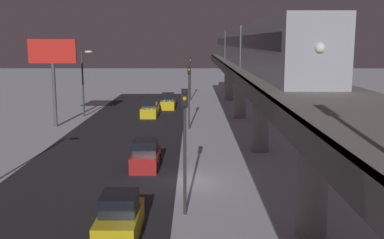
# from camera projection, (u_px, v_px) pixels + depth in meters

# --- Properties ---
(ground_plane) EXTENTS (240.00, 240.00, 0.00)m
(ground_plane) POSITION_uv_depth(u_px,v_px,m) (183.00, 181.00, 28.49)
(ground_plane) COLOR silver
(avenue_asphalt) EXTENTS (11.00, 95.75, 0.01)m
(avenue_asphalt) POSITION_uv_depth(u_px,v_px,m) (90.00, 181.00, 28.51)
(avenue_asphalt) COLOR #28282D
(avenue_asphalt) RESTS_ON ground_plane
(elevated_railway) EXTENTS (5.00, 95.75, 6.55)m
(elevated_railway) POSITION_uv_depth(u_px,v_px,m) (279.00, 91.00, 27.50)
(elevated_railway) COLOR gray
(elevated_railway) RESTS_ON ground_plane
(subway_train) EXTENTS (2.94, 55.47, 3.40)m
(subway_train) POSITION_uv_depth(u_px,v_px,m) (245.00, 45.00, 46.27)
(subway_train) COLOR #999EA8
(subway_train) RESTS_ON elevated_railway
(sedan_red) EXTENTS (1.91, 4.16, 1.97)m
(sedan_red) POSITION_uv_depth(u_px,v_px,m) (146.00, 156.00, 31.52)
(sedan_red) COLOR #A51E1E
(sedan_red) RESTS_ON ground_plane
(sedan_yellow) EXTENTS (1.80, 4.00, 1.97)m
(sedan_yellow) POSITION_uv_depth(u_px,v_px,m) (120.00, 219.00, 20.40)
(sedan_yellow) COLOR gold
(sedan_yellow) RESTS_ON ground_plane
(sedan_yellow_2) EXTENTS (1.80, 4.73, 1.97)m
(sedan_yellow_2) POSITION_uv_depth(u_px,v_px,m) (150.00, 109.00, 53.22)
(sedan_yellow_2) COLOR gold
(sedan_yellow_2) RESTS_ON ground_plane
(sedan_yellow_3) EXTENTS (1.80, 4.68, 1.97)m
(sedan_yellow_3) POSITION_uv_depth(u_px,v_px,m) (168.00, 102.00, 59.48)
(sedan_yellow_3) COLOR gold
(sedan_yellow_3) RESTS_ON ground_plane
(traffic_light_near) EXTENTS (0.32, 0.44, 6.40)m
(traffic_light_near) POSITION_uv_depth(u_px,v_px,m) (185.00, 134.00, 22.31)
(traffic_light_near) COLOR #2D2D2D
(traffic_light_near) RESTS_ON ground_plane
(traffic_light_mid) EXTENTS (0.32, 0.44, 6.40)m
(traffic_light_mid) POSITION_uv_depth(u_px,v_px,m) (189.00, 87.00, 44.62)
(traffic_light_mid) COLOR #2D2D2D
(traffic_light_mid) RESTS_ON ground_plane
(traffic_light_far) EXTENTS (0.32, 0.44, 6.40)m
(traffic_light_far) POSITION_uv_depth(u_px,v_px,m) (190.00, 72.00, 66.94)
(traffic_light_far) COLOR #2D2D2D
(traffic_light_far) RESTS_ON ground_plane
(commercial_billboard) EXTENTS (4.80, 0.36, 8.90)m
(commercial_billboard) POSITION_uv_depth(u_px,v_px,m) (53.00, 60.00, 45.58)
(commercial_billboard) COLOR #4C4C51
(commercial_billboard) RESTS_ON ground_plane
(street_lamp_far) EXTENTS (1.35, 0.44, 7.65)m
(street_lamp_far) POSITION_uv_depth(u_px,v_px,m) (85.00, 75.00, 52.34)
(street_lamp_far) COLOR #38383D
(street_lamp_far) RESTS_ON ground_plane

